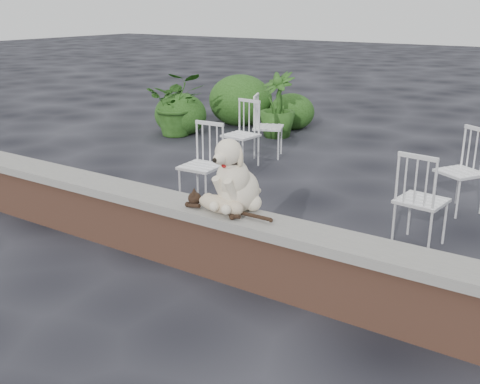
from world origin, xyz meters
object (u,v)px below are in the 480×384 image
Objects in this scene: cat at (221,203)px; potted_plant_b at (277,105)px; chair_a at (201,165)px; chair_e at (268,126)px; chair_c at (422,199)px; chair_d at (461,171)px; dog at (239,173)px; potted_plant_a at (178,104)px; chair_b at (241,134)px.

potted_plant_b is (-2.33, 4.92, -0.10)m from cat.
chair_a is at bearing -73.38° from potted_plant_b.
chair_a and chair_e have the same top height.
chair_c is at bearing -147.96° from chair_e.
chair_a is 2.90m from chair_d.
chair_d is (1.26, 2.79, -0.19)m from cat.
dog is 5.53m from potted_plant_a.
potted_plant_a is 1.00× the size of potted_plant_b.
potted_plant_b is (-1.05, 3.53, 0.09)m from chair_a.
cat is 1.04× the size of chair_e.
chair_a is at bearing -46.05° from potted_plant_a.
chair_b is 0.84× the size of potted_plant_b.
chair_e is (-1.75, 3.67, -0.19)m from cat.
potted_plant_b is (-0.54, 1.94, 0.09)m from chair_b.
chair_a is (-1.27, 1.38, -0.19)m from cat.
chair_c is at bearing -61.90° from chair_d.
cat is 1.04× the size of chair_a.
cat is 4.07m from chair_e.
chair_b is 2.31m from potted_plant_a.
chair_a is at bearing -66.56° from chair_b.
chair_b reaches higher than cat.
chair_c is 1.00× the size of chair_b.
potted_plant_a is at bearing -149.98° from potted_plant_b.
chair_b is (-1.87, 2.82, -0.43)m from dog.
potted_plant_b is at bearing 110.90° from chair_b.
potted_plant_a is at bearing 56.92° from chair_e.
chair_a is 1.00× the size of chair_d.
chair_b is 0.83× the size of potted_plant_a.
dog reaches higher than chair_a.
cat is 1.89m from chair_a.
chair_a is 1.00× the size of chair_b.
chair_e is at bearing 92.39° from chair_b.
chair_a is at bearing 11.26° from chair_c.
chair_a is 1.00× the size of chair_e.
chair_d is (0.07, 1.19, 0.00)m from chair_c.
potted_plant_b is at bearing 30.02° from potted_plant_a.
potted_plant_a is (-5.03, 2.44, 0.09)m from chair_c.
chair_a is 3.69m from potted_plant_b.
cat is 5.57m from potted_plant_a.
chair_c is (1.11, 1.45, -0.43)m from dog.
cat is at bearing -64.66° from potted_plant_b.
potted_plant_a reaches higher than chair_d.
chair_a and chair_b have the same top height.
chair_c is 3.60m from chair_e.
chair_e is 0.83× the size of potted_plant_a.
potted_plant_b is at bearing 1.82° from chair_e.
chair_c is at bearing -43.27° from potted_plant_b.
dog reaches higher than cat.
chair_c and chair_a have the same top height.
dog is 3.41m from chair_b.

